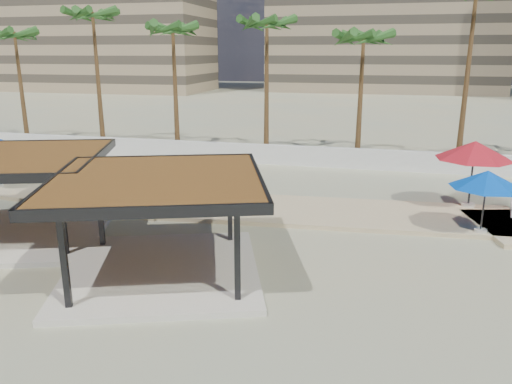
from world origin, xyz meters
The scene contains 15 objects.
ground centered at (0.00, 0.00, 0.00)m, with size 200.00×200.00×0.00m, color tan.
promenade centered at (2.00, 7.67, 0.06)m, with size 44.45×7.97×0.24m.
boundary_wall centered at (0.00, 16.00, 0.60)m, with size 56.00×0.30×1.20m, color silver.
building_mid centered at (4.00, 78.00, 14.27)m, with size 38.00×16.00×30.40m.
pavilion_central centered at (-2.01, -0.03, 1.86)m, with size 7.83×7.83×3.12m.
pavilion_west centered at (-8.39, 1.67, 1.86)m, with size 7.78×7.78×3.11m.
umbrella_b centered at (-9.39, 5.80, 2.50)m, with size 3.49×3.49×2.70m.
umbrella_c centered at (8.20, 9.10, 2.63)m, with size 4.06×4.06×2.85m.
umbrella_d centered at (8.14, 5.80, 2.19)m, with size 3.17×3.17×2.34m.
lounger_a centered at (-9.48, 6.85, 0.37)m, with size 1.48×2.15×0.78m.
palm_a centered at (-21.00, 18.30, 7.49)m, with size 3.00×3.00×8.62m.
palm_b centered at (-15.00, 18.70, 8.66)m, with size 3.00×3.00×9.86m.
palm_c centered at (-9.00, 18.10, 7.70)m, with size 3.00×3.00×8.83m.
palm_d centered at (-3.00, 18.90, 8.00)m, with size 3.00×3.00×9.16m.
palm_e centered at (3.00, 18.40, 7.14)m, with size 3.00×3.00×8.25m.
Camera 1 is at (4.24, -13.11, 6.63)m, focal length 35.00 mm.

